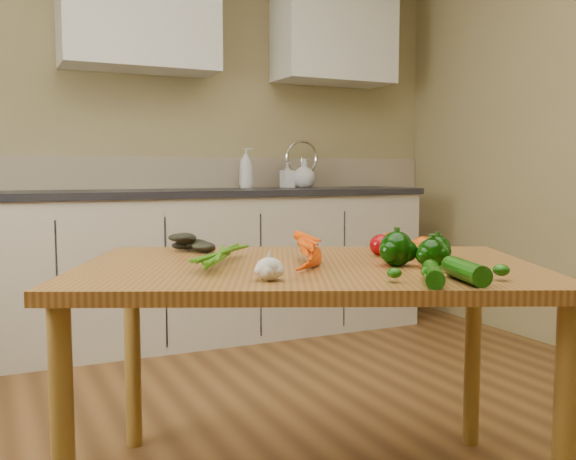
# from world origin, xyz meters

# --- Properties ---
(room) EXTENTS (4.04, 5.04, 2.64)m
(room) POSITION_xyz_m (0.00, 0.17, 1.25)
(room) COLOR brown
(room) RESTS_ON ground
(counter_run) EXTENTS (2.84, 0.64, 1.14)m
(counter_run) POSITION_xyz_m (0.21, 2.19, 0.46)
(counter_run) COLOR #BFB59F
(counter_run) RESTS_ON ground
(upper_cabinets) EXTENTS (2.15, 0.35, 0.70)m
(upper_cabinets) POSITION_xyz_m (0.51, 2.32, 1.95)
(upper_cabinets) COLOR silver
(upper_cabinets) RESTS_ON room
(table) EXTENTS (1.61, 1.36, 0.73)m
(table) POSITION_xyz_m (-0.08, 0.20, 0.65)
(table) COLOR #A2682F
(table) RESTS_ON ground
(soap_bottle_a) EXTENTS (0.14, 0.14, 0.26)m
(soap_bottle_a) POSITION_xyz_m (0.56, 2.31, 1.03)
(soap_bottle_a) COLOR silver
(soap_bottle_a) RESTS_ON counter_run
(soap_bottle_b) EXTENTS (0.08, 0.08, 0.17)m
(soap_bottle_b) POSITION_xyz_m (0.85, 2.31, 0.98)
(soap_bottle_b) COLOR silver
(soap_bottle_b) RESTS_ON counter_run
(soap_bottle_c) EXTENTS (0.21, 0.21, 0.19)m
(soap_bottle_c) POSITION_xyz_m (0.95, 2.27, 0.99)
(soap_bottle_c) COLOR silver
(soap_bottle_c) RESTS_ON counter_run
(carrot_bunch) EXTENTS (0.31, 0.28, 0.07)m
(carrot_bunch) POSITION_xyz_m (-0.17, 0.21, 0.77)
(carrot_bunch) COLOR #E94805
(carrot_bunch) RESTS_ON table
(leafy_greens) EXTENTS (0.19, 0.18, 0.10)m
(leafy_greens) POSITION_xyz_m (-0.31, 0.63, 0.78)
(leafy_greens) COLOR black
(leafy_greens) RESTS_ON table
(garlic_bulb) EXTENTS (0.07, 0.07, 0.06)m
(garlic_bulb) POSITION_xyz_m (-0.30, -0.02, 0.76)
(garlic_bulb) COLOR beige
(garlic_bulb) RESTS_ON table
(pepper_a) EXTENTS (0.10, 0.10, 0.10)m
(pepper_a) POSITION_xyz_m (0.14, 0.05, 0.78)
(pepper_a) COLOR black
(pepper_a) RESTS_ON table
(pepper_b) EXTENTS (0.08, 0.08, 0.08)m
(pepper_b) POSITION_xyz_m (0.30, 0.06, 0.77)
(pepper_b) COLOR black
(pepper_b) RESTS_ON table
(pepper_c) EXTENTS (0.08, 0.08, 0.08)m
(pepper_c) POSITION_xyz_m (0.21, -0.03, 0.77)
(pepper_c) COLOR black
(pepper_c) RESTS_ON table
(tomato_a) EXTENTS (0.08, 0.08, 0.07)m
(tomato_a) POSITION_xyz_m (0.22, 0.25, 0.77)
(tomato_a) COLOR #840206
(tomato_a) RESTS_ON table
(tomato_b) EXTENTS (0.08, 0.08, 0.07)m
(tomato_b) POSITION_xyz_m (0.28, 0.29, 0.77)
(tomato_b) COLOR #BF3E04
(tomato_b) RESTS_ON table
(tomato_c) EXTENTS (0.07, 0.07, 0.07)m
(tomato_c) POSITION_xyz_m (0.33, 0.17, 0.76)
(tomato_c) COLOR #BF3E04
(tomato_c) RESTS_ON table
(zucchini_a) EXTENTS (0.11, 0.20, 0.05)m
(zucchini_a) POSITION_xyz_m (0.14, -0.25, 0.76)
(zucchini_a) COLOR #0F4407
(zucchini_a) RESTS_ON table
(zucchini_b) EXTENTS (0.15, 0.18, 0.05)m
(zucchini_b) POSITION_xyz_m (0.05, -0.24, 0.75)
(zucchini_b) COLOR #0F4407
(zucchini_b) RESTS_ON table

